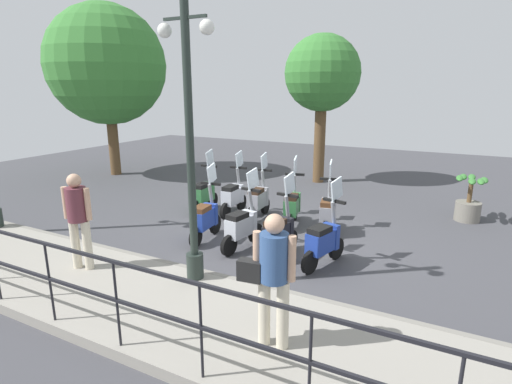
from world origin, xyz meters
TOP-DOWN VIEW (x-y plane):
  - ground_plane at (0.00, 0.00)m, footprint 28.00×28.00m
  - promenade_walkway at (-3.15, 0.00)m, footprint 2.20×20.00m
  - fence_railing at (-4.20, 0.00)m, footprint 0.04×16.03m
  - lamp_post_near at (-2.40, 0.24)m, footprint 0.26×0.90m
  - pedestrian_with_bag at (-3.39, -1.54)m, footprint 0.36×0.64m
  - pedestrian_distant at (-2.96, 2.08)m, footprint 0.39×0.48m
  - tree_large at (3.23, 7.76)m, footprint 3.99×3.99m
  - tree_distant at (5.42, 0.85)m, footprint 2.37×2.37m
  - potted_palm at (3.17, -3.57)m, footprint 1.06×0.66m
  - scooter_near_0 at (-0.77, -1.32)m, footprint 1.21×0.53m
  - scooter_near_1 at (-0.79, -0.48)m, footprint 1.23×0.45m
  - scooter_near_2 at (-0.74, 0.31)m, footprint 1.23×0.47m
  - scooter_near_3 at (-0.68, 1.21)m, footprint 1.23×0.44m
  - scooter_far_0 at (0.86, -0.88)m, footprint 1.22×0.49m
  - scooter_far_1 at (0.96, -0.02)m, footprint 1.22×0.50m
  - scooter_far_2 at (1.07, 0.88)m, footprint 1.23×0.44m
  - scooter_far_3 at (1.06, 1.56)m, footprint 1.23×0.44m
  - scooter_far_4 at (0.91, 2.32)m, footprint 1.23×0.44m

SIDE VIEW (x-z plane):
  - ground_plane at x=0.00m, z-range 0.00..0.00m
  - promenade_walkway at x=-3.15m, z-range 0.00..0.15m
  - potted_palm at x=3.17m, z-range -0.08..0.97m
  - scooter_near_0 at x=-0.77m, z-range -0.29..1.25m
  - scooter_near_1 at x=-0.79m, z-range -0.29..1.25m
  - scooter_near_2 at x=-0.74m, z-range -0.29..1.25m
  - scooter_near_3 at x=-0.68m, z-range -0.29..1.25m
  - scooter_far_0 at x=0.86m, z-range -0.29..1.25m
  - scooter_far_1 at x=0.96m, z-range -0.29..1.25m
  - scooter_far_2 at x=1.07m, z-range -0.29..1.25m
  - scooter_far_3 at x=1.06m, z-range -0.29..1.25m
  - scooter_far_4 at x=0.91m, z-range -0.29..1.25m
  - fence_railing at x=-4.20m, z-range 0.36..1.42m
  - pedestrian_with_bag at x=-3.39m, z-range 0.28..1.87m
  - pedestrian_distant at x=-2.96m, z-range 0.28..1.87m
  - lamp_post_near at x=-2.40m, z-range -0.09..4.07m
  - tree_distant at x=5.42m, z-range 1.09..5.76m
  - tree_large at x=3.23m, z-range 0.88..6.66m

